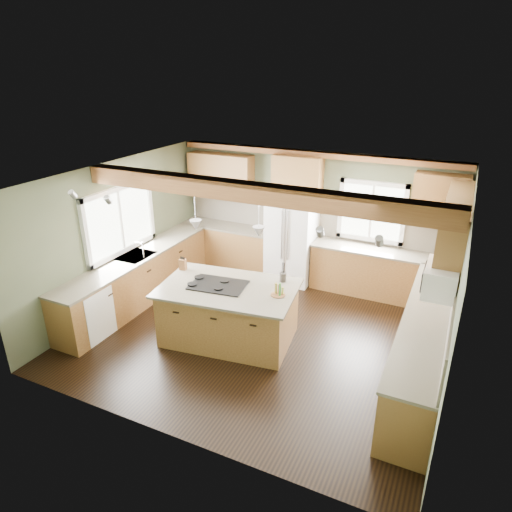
% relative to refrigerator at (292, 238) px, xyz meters
% --- Properties ---
extents(floor, '(5.60, 5.60, 0.00)m').
position_rel_refrigerator_xyz_m(floor, '(0.30, -2.12, -0.90)').
color(floor, black).
rests_on(floor, ground).
extents(ceiling, '(5.60, 5.60, 0.00)m').
position_rel_refrigerator_xyz_m(ceiling, '(0.30, -2.12, 1.70)').
color(ceiling, silver).
rests_on(ceiling, wall_back).
extents(wall_back, '(5.60, 0.00, 5.60)m').
position_rel_refrigerator_xyz_m(wall_back, '(0.30, 0.38, 0.40)').
color(wall_back, '#485139').
rests_on(wall_back, ground).
extents(wall_left, '(0.00, 5.00, 5.00)m').
position_rel_refrigerator_xyz_m(wall_left, '(-2.50, -2.12, 0.40)').
color(wall_left, '#485139').
rests_on(wall_left, ground).
extents(wall_right, '(0.00, 5.00, 5.00)m').
position_rel_refrigerator_xyz_m(wall_right, '(3.10, -2.12, 0.40)').
color(wall_right, '#485139').
rests_on(wall_right, ground).
extents(ceiling_beam, '(5.55, 0.26, 0.26)m').
position_rel_refrigerator_xyz_m(ceiling_beam, '(0.30, -2.46, 1.57)').
color(ceiling_beam, brown).
rests_on(ceiling_beam, ceiling).
extents(soffit_trim, '(5.55, 0.20, 0.10)m').
position_rel_refrigerator_xyz_m(soffit_trim, '(0.30, 0.28, 1.64)').
color(soffit_trim, brown).
rests_on(soffit_trim, ceiling).
extents(backsplash_back, '(5.58, 0.03, 0.58)m').
position_rel_refrigerator_xyz_m(backsplash_back, '(0.30, 0.36, 0.31)').
color(backsplash_back, brown).
rests_on(backsplash_back, wall_back).
extents(backsplash_right, '(0.03, 3.70, 0.58)m').
position_rel_refrigerator_xyz_m(backsplash_right, '(3.08, -2.07, 0.31)').
color(backsplash_right, brown).
rests_on(backsplash_right, wall_right).
extents(base_cab_back_left, '(2.02, 0.60, 0.88)m').
position_rel_refrigerator_xyz_m(base_cab_back_left, '(-1.49, 0.08, -0.46)').
color(base_cab_back_left, brown).
rests_on(base_cab_back_left, floor).
extents(counter_back_left, '(2.06, 0.64, 0.04)m').
position_rel_refrigerator_xyz_m(counter_back_left, '(-1.49, 0.08, 0.00)').
color(counter_back_left, '#4C4638').
rests_on(counter_back_left, base_cab_back_left).
extents(base_cab_back_right, '(2.62, 0.60, 0.88)m').
position_rel_refrigerator_xyz_m(base_cab_back_right, '(1.79, 0.08, -0.46)').
color(base_cab_back_right, brown).
rests_on(base_cab_back_right, floor).
extents(counter_back_right, '(2.66, 0.64, 0.04)m').
position_rel_refrigerator_xyz_m(counter_back_right, '(1.79, 0.08, 0.00)').
color(counter_back_right, '#4C4638').
rests_on(counter_back_right, base_cab_back_right).
extents(base_cab_left, '(0.60, 3.70, 0.88)m').
position_rel_refrigerator_xyz_m(base_cab_left, '(-2.20, -2.07, -0.46)').
color(base_cab_left, brown).
rests_on(base_cab_left, floor).
extents(counter_left, '(0.64, 3.74, 0.04)m').
position_rel_refrigerator_xyz_m(counter_left, '(-2.20, -2.07, 0.00)').
color(counter_left, '#4C4638').
rests_on(counter_left, base_cab_left).
extents(base_cab_right, '(0.60, 3.70, 0.88)m').
position_rel_refrigerator_xyz_m(base_cab_right, '(2.80, -2.07, -0.46)').
color(base_cab_right, brown).
rests_on(base_cab_right, floor).
extents(counter_right, '(0.64, 3.74, 0.04)m').
position_rel_refrigerator_xyz_m(counter_right, '(2.80, -2.07, 0.00)').
color(counter_right, '#4C4638').
rests_on(counter_right, base_cab_right).
extents(upper_cab_back_left, '(1.40, 0.35, 0.90)m').
position_rel_refrigerator_xyz_m(upper_cab_back_left, '(-1.69, 0.21, 1.05)').
color(upper_cab_back_left, brown).
rests_on(upper_cab_back_left, wall_back).
extents(upper_cab_over_fridge, '(0.96, 0.35, 0.70)m').
position_rel_refrigerator_xyz_m(upper_cab_over_fridge, '(-0.00, 0.21, 1.25)').
color(upper_cab_over_fridge, brown).
rests_on(upper_cab_over_fridge, wall_back).
extents(upper_cab_right, '(0.35, 2.20, 0.90)m').
position_rel_refrigerator_xyz_m(upper_cab_right, '(2.92, -1.22, 1.05)').
color(upper_cab_right, brown).
rests_on(upper_cab_right, wall_right).
extents(upper_cab_back_corner, '(0.90, 0.35, 0.90)m').
position_rel_refrigerator_xyz_m(upper_cab_back_corner, '(2.60, 0.21, 1.05)').
color(upper_cab_back_corner, brown).
rests_on(upper_cab_back_corner, wall_back).
extents(window_left, '(0.04, 1.60, 1.05)m').
position_rel_refrigerator_xyz_m(window_left, '(-2.48, -2.07, 0.65)').
color(window_left, white).
rests_on(window_left, wall_left).
extents(window_back, '(1.10, 0.04, 1.00)m').
position_rel_refrigerator_xyz_m(window_back, '(1.45, 0.36, 0.65)').
color(window_back, white).
rests_on(window_back, wall_back).
extents(sink, '(0.50, 0.65, 0.03)m').
position_rel_refrigerator_xyz_m(sink, '(-2.20, -2.07, 0.01)').
color(sink, '#262628').
rests_on(sink, counter_left).
extents(faucet, '(0.02, 0.02, 0.28)m').
position_rel_refrigerator_xyz_m(faucet, '(-2.02, -2.07, 0.15)').
color(faucet, '#B2B2B7').
rests_on(faucet, sink).
extents(dishwasher, '(0.60, 0.60, 0.84)m').
position_rel_refrigerator_xyz_m(dishwasher, '(-2.19, -3.37, -0.47)').
color(dishwasher, white).
rests_on(dishwasher, floor).
extents(oven, '(0.60, 0.72, 0.84)m').
position_rel_refrigerator_xyz_m(oven, '(2.79, -3.37, -0.47)').
color(oven, white).
rests_on(oven, floor).
extents(microwave, '(0.40, 0.70, 0.38)m').
position_rel_refrigerator_xyz_m(microwave, '(2.88, -2.17, 0.65)').
color(microwave, white).
rests_on(microwave, wall_right).
extents(pendant_left, '(0.18, 0.18, 0.16)m').
position_rel_refrigerator_xyz_m(pendant_left, '(-0.59, -2.52, 0.98)').
color(pendant_left, '#B2B2B7').
rests_on(pendant_left, ceiling).
extents(pendant_right, '(0.18, 0.18, 0.16)m').
position_rel_refrigerator_xyz_m(pendant_right, '(0.39, -2.39, 0.98)').
color(pendant_right, '#B2B2B7').
rests_on(pendant_right, ceiling).
extents(refrigerator, '(0.90, 0.74, 1.80)m').
position_rel_refrigerator_xyz_m(refrigerator, '(0.00, 0.00, 0.00)').
color(refrigerator, white).
rests_on(refrigerator, floor).
extents(island, '(2.11, 1.46, 0.88)m').
position_rel_refrigerator_xyz_m(island, '(-0.10, -2.46, -0.46)').
color(island, brown).
rests_on(island, floor).
extents(island_top, '(2.26, 1.60, 0.04)m').
position_rel_refrigerator_xyz_m(island_top, '(-0.10, -2.46, 0.00)').
color(island_top, '#4C4638').
rests_on(island_top, island).
extents(cooktop, '(0.92, 0.68, 0.02)m').
position_rel_refrigerator_xyz_m(cooktop, '(-0.26, -2.48, 0.03)').
color(cooktop, black).
rests_on(cooktop, island_top).
extents(knife_block, '(0.12, 0.10, 0.19)m').
position_rel_refrigerator_xyz_m(knife_block, '(-1.09, -2.21, 0.11)').
color(knife_block, brown).
rests_on(knife_block, island_top).
extents(utensil_crock, '(0.14, 0.14, 0.14)m').
position_rel_refrigerator_xyz_m(utensil_crock, '(0.59, -1.90, 0.09)').
color(utensil_crock, '#483E3A').
rests_on(utensil_crock, island_top).
extents(bottle_tray, '(0.23, 0.23, 0.20)m').
position_rel_refrigerator_xyz_m(bottle_tray, '(0.70, -2.38, 0.12)').
color(bottle_tray, brown).
rests_on(bottle_tray, island_top).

